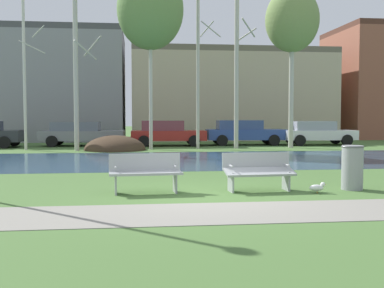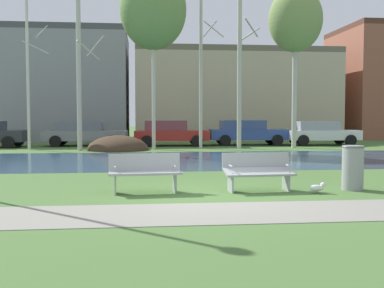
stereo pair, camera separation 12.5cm
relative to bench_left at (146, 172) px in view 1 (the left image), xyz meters
The scene contains 20 objects.
ground_plane 9.39m from the bench_left, 82.11° to the left, with size 120.00×120.00×0.00m, color #476B33.
paved_path_strip 2.71m from the bench_left, 61.11° to the right, with size 60.00×1.87×0.01m, color gray.
river_band 7.95m from the bench_left, 80.67° to the left, with size 80.00×7.81×0.01m, color #33516B.
soil_mound 13.70m from the bench_left, 95.34° to the left, with size 3.08×3.36×1.47m, color #423021.
bench_left is the anchor object (origin of this frame).
bench_right 2.56m from the bench_left, ahead, with size 1.63×0.66×0.87m.
trash_bin 4.78m from the bench_left, ahead, with size 0.51×0.51×1.03m.
seagull 3.82m from the bench_left, ahead, with size 0.40×0.15×0.25m.
birch_far_left 15.79m from the bench_left, 112.01° to the left, with size 1.13×2.09×8.69m.
birch_left 14.12m from the bench_left, 103.08° to the left, with size 1.40×2.29×8.28m.
birch_center_left 15.30m from the bench_left, 87.73° to the left, with size 3.36×3.36×9.10m.
birch_center 14.97m from the bench_left, 77.86° to the left, with size 1.29×2.02×8.37m.
birch_center_right 15.38m from the bench_left, 70.13° to the left, with size 1.15×1.99×8.06m.
birch_right 17.56m from the bench_left, 60.37° to the left, with size 2.86×2.86×8.76m.
parked_sedan_second_grey 17.34m from the bench_left, 101.14° to the left, with size 4.73×2.20×1.37m.
parked_hatch_third_red 16.65m from the bench_left, 84.72° to the left, with size 4.28×2.16×1.45m.
parked_wagon_fourth_blue 17.90m from the bench_left, 70.09° to the left, with size 4.64×2.05×1.46m.
parked_suv_fifth_white 19.31m from the bench_left, 57.51° to the left, with size 4.26×2.03×1.41m.
building_grey_warehouse 25.92m from the bench_left, 104.76° to the left, with size 10.93×8.67×7.66m.
building_beige_block 26.15m from the bench_left, 75.05° to the left, with size 14.38×8.48×6.48m.
Camera 1 is at (-1.48, -9.73, 1.71)m, focal length 44.18 mm.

